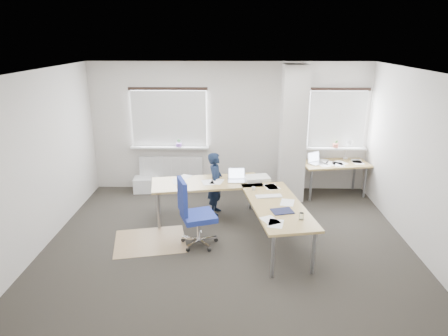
{
  "coord_description": "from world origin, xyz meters",
  "views": [
    {
      "loc": [
        0.06,
        -6.01,
        3.29
      ],
      "look_at": [
        -0.08,
        0.9,
        1.0
      ],
      "focal_mm": 32.0,
      "sensor_mm": 36.0,
      "label": 1
    }
  ],
  "objects_px": {
    "desk_side": "(334,165)",
    "person": "(216,184)",
    "task_chair": "(196,227)",
    "desk_main": "(242,194)"
  },
  "relations": [
    {
      "from": "desk_side",
      "to": "person",
      "type": "height_order",
      "value": "person"
    },
    {
      "from": "desk_side",
      "to": "desk_main",
      "type": "bearing_deg",
      "value": -149.37
    },
    {
      "from": "task_chair",
      "to": "person",
      "type": "distance_m",
      "value": 1.33
    },
    {
      "from": "desk_main",
      "to": "desk_side",
      "type": "relative_size",
      "value": 1.88
    },
    {
      "from": "task_chair",
      "to": "person",
      "type": "height_order",
      "value": "person"
    },
    {
      "from": "desk_main",
      "to": "desk_side",
      "type": "height_order",
      "value": "desk_side"
    },
    {
      "from": "desk_side",
      "to": "person",
      "type": "bearing_deg",
      "value": -168.04
    },
    {
      "from": "task_chair",
      "to": "person",
      "type": "relative_size",
      "value": 0.96
    },
    {
      "from": "desk_side",
      "to": "person",
      "type": "distance_m",
      "value": 2.69
    },
    {
      "from": "desk_side",
      "to": "task_chair",
      "type": "relative_size",
      "value": 1.28
    }
  ]
}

